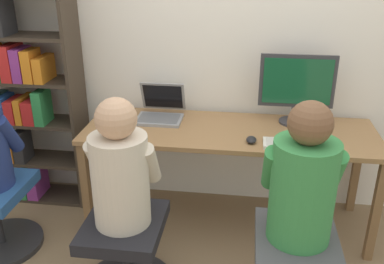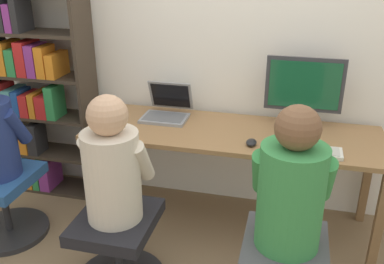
{
  "view_description": "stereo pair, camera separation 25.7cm",
  "coord_description": "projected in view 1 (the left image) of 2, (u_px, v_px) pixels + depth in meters",
  "views": [
    {
      "loc": [
        0.11,
        -2.23,
        1.79
      ],
      "look_at": [
        -0.22,
        0.11,
        0.77
      ],
      "focal_mm": 40.0,
      "sensor_mm": 36.0,
      "label": 1
    },
    {
      "loc": [
        0.36,
        -2.18,
        1.79
      ],
      "look_at": [
        -0.22,
        0.11,
        0.77
      ],
      "focal_mm": 40.0,
      "sensor_mm": 36.0,
      "label": 2
    }
  ],
  "objects": [
    {
      "name": "person_at_monitor",
      "position": [
        303.0,
        181.0,
        2.03
      ],
      "size": [
        0.38,
        0.34,
        0.72
      ],
      "color": "#388C47",
      "rests_on": "office_chair_left"
    },
    {
      "name": "laptop",
      "position": [
        160.0,
        112.0,
        2.92
      ],
      "size": [
        0.31,
        0.31,
        0.23
      ],
      "color": "gray",
      "rests_on": "desk"
    },
    {
      "name": "keyboard",
      "position": [
        301.0,
        145.0,
        2.51
      ],
      "size": [
        0.45,
        0.14,
        0.03
      ],
      "color": "silver",
      "rests_on": "desk"
    },
    {
      "name": "computer_mouse_by_keyboard",
      "position": [
        251.0,
        140.0,
        2.57
      ],
      "size": [
        0.06,
        0.09,
        0.03
      ],
      "color": "black",
      "rests_on": "desk"
    },
    {
      "name": "person_at_laptop",
      "position": [
        120.0,
        170.0,
        2.15
      ],
      "size": [
        0.36,
        0.32,
        0.69
      ],
      "color": "beige",
      "rests_on": "office_chair_right"
    },
    {
      "name": "wall_back",
      "position": [
        236.0,
        27.0,
        2.87
      ],
      "size": [
        10.0,
        0.05,
        2.6
      ],
      "color": "white",
      "rests_on": "ground_plane"
    },
    {
      "name": "bookshelf",
      "position": [
        14.0,
        88.0,
        3.0
      ],
      "size": [
        0.75,
        0.28,
        1.87
      ],
      "color": "#382D23",
      "rests_on": "ground_plane"
    },
    {
      "name": "desk",
      "position": [
        229.0,
        140.0,
        2.79
      ],
      "size": [
        1.88,
        0.63,
        0.71
      ],
      "color": "olive",
      "rests_on": "ground_plane"
    },
    {
      "name": "ground_plane",
      "position": [
        223.0,
        249.0,
        2.75
      ],
      "size": [
        14.0,
        14.0,
        0.0
      ],
      "primitive_type": "plane",
      "color": "#846B4C"
    },
    {
      "name": "office_chair_right",
      "position": [
        126.0,
        251.0,
        2.35
      ],
      "size": [
        0.51,
        0.51,
        0.45
      ],
      "color": "#262628",
      "rests_on": "ground_plane"
    },
    {
      "name": "desktop_monitor",
      "position": [
        297.0,
        87.0,
        2.76
      ],
      "size": [
        0.48,
        0.19,
        0.46
      ],
      "color": "#333338",
      "rests_on": "desk"
    }
  ]
}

